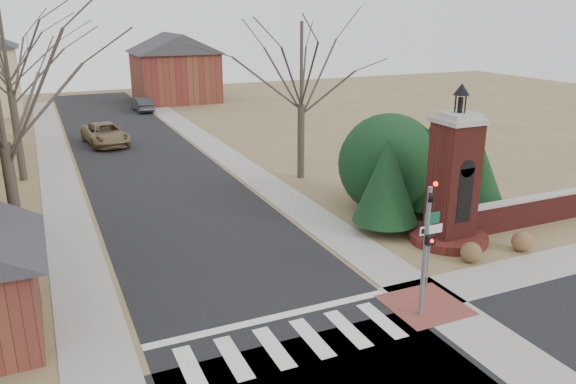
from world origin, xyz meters
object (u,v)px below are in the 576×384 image
traffic_signal_pole (427,239)px  pickup_truck (105,134)px  sign_post (430,235)px  brick_gate_monument (452,191)px  distant_car (142,104)px

traffic_signal_pole → pickup_truck: 29.37m
traffic_signal_pole → sign_post: traffic_signal_pole is taller
brick_gate_monument → traffic_signal_pole: bearing=-136.8°
traffic_signal_pole → brick_gate_monument: size_ratio=0.69×
brick_gate_monument → pickup_truck: brick_gate_monument is taller
brick_gate_monument → pickup_truck: size_ratio=1.18×
brick_gate_monument → distant_car: bearing=98.5°
pickup_truck → distant_car: (5.00, 13.16, -0.09)m
pickup_truck → distant_car: 14.07m
pickup_truck → sign_post: bearing=-81.3°
pickup_truck → distant_car: bearing=63.1°
traffic_signal_pole → distant_car: 41.92m
traffic_signal_pole → distant_car: traffic_signal_pole is taller
pickup_truck → distant_car: pickup_truck is taller
sign_post → pickup_truck: bearing=104.8°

